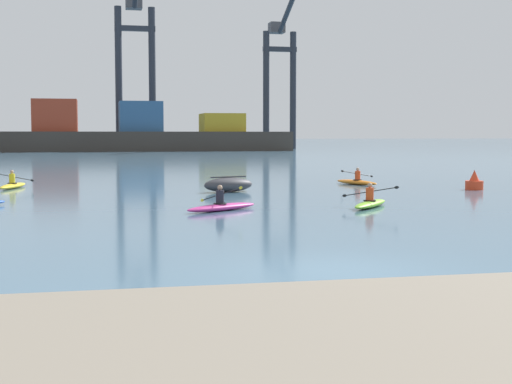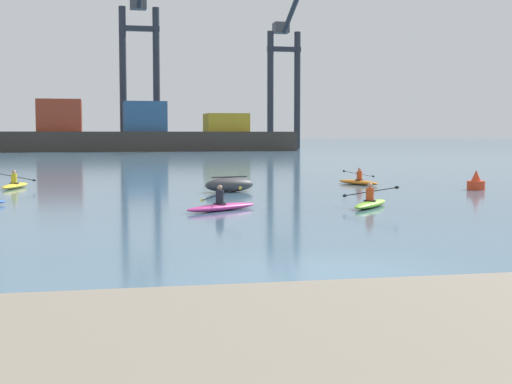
% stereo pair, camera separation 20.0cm
% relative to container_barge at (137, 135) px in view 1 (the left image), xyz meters
% --- Properties ---
extents(ground_plane, '(800.00, 800.00, 0.00)m').
position_rel_container_barge_xyz_m(ground_plane, '(-2.06, -110.31, -2.70)').
color(ground_plane, '#476B84').
extents(container_barge, '(49.42, 9.99, 8.31)m').
position_rel_container_barge_xyz_m(container_barge, '(0.00, 0.00, 0.00)').
color(container_barge, '#38332D').
rests_on(container_barge, ground).
extents(gantry_crane_west_mid, '(6.93, 15.36, 34.39)m').
position_rel_container_barge_xyz_m(gantry_crane_west_mid, '(0.27, 6.50, 13.99)').
color(gantry_crane_west_mid, '#232833').
rests_on(gantry_crane_west_mid, ground).
extents(gantry_crane_east_mid, '(6.43, 19.07, 29.53)m').
position_rel_container_barge_xyz_m(gantry_crane_east_mid, '(27.58, 12.81, 12.65)').
color(gantry_crane_east_mid, '#232833').
rests_on(gantry_crane_east_mid, ground).
extents(capsized_dinghy, '(2.82, 1.90, 0.76)m').
position_rel_container_barge_xyz_m(capsized_dinghy, '(-0.58, -89.20, -2.35)').
color(capsized_dinghy, '#38383D').
rests_on(capsized_dinghy, ground).
extents(channel_buoy, '(0.90, 0.90, 1.00)m').
position_rel_container_barge_xyz_m(channel_buoy, '(11.86, -90.35, -2.34)').
color(channel_buoy, red).
rests_on(channel_buoy, ground).
extents(kayak_lime, '(2.57, 3.05, 0.95)m').
position_rel_container_barge_xyz_m(kayak_lime, '(3.42, -97.87, -2.53)').
color(kayak_lime, '#7ABC2D').
rests_on(kayak_lime, ground).
extents(kayak_magenta, '(3.14, 2.43, 0.97)m').
position_rel_container_barge_xyz_m(kayak_magenta, '(-2.38, -97.93, -2.53)').
color(kayak_magenta, '#C13384').
rests_on(kayak_magenta, ground).
extents(kayak_yellow, '(2.20, 3.44, 0.95)m').
position_rel_container_barge_xyz_m(kayak_yellow, '(-11.09, -84.43, -2.53)').
color(kayak_yellow, yellow).
rests_on(kayak_yellow, ground).
extents(kayak_orange, '(2.16, 3.41, 0.95)m').
position_rel_container_barge_xyz_m(kayak_orange, '(7.33, -85.51, -2.53)').
color(kayak_orange, orange).
rests_on(kayak_orange, ground).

